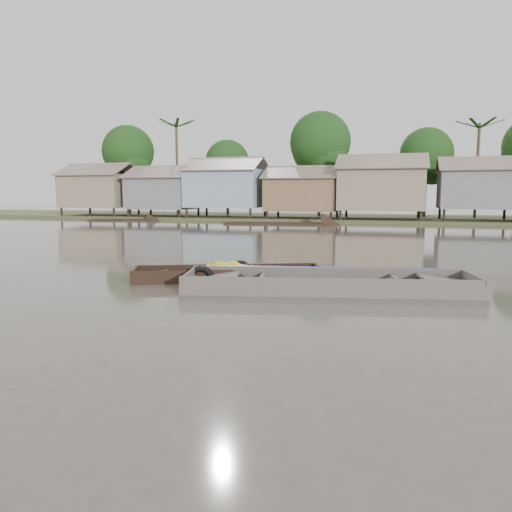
# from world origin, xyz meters

# --- Properties ---
(ground) EXTENTS (120.00, 120.00, 0.00)m
(ground) POSITION_xyz_m (0.00, 0.00, 0.00)
(ground) COLOR #494238
(ground) RESTS_ON ground
(riverbank) EXTENTS (120.00, 12.47, 10.22)m
(riverbank) POSITION_xyz_m (3.03, 31.86, 3.07)
(riverbank) COLOR #384723
(riverbank) RESTS_ON ground
(banana_boat) EXTENTS (5.29, 3.04, 0.74)m
(banana_boat) POSITION_xyz_m (-0.72, 1.21, 0.13)
(banana_boat) COLOR black
(banana_boat) RESTS_ON ground
(viewer_boat) EXTENTS (7.34, 3.21, 0.57)m
(viewer_boat) POSITION_xyz_m (2.25, 0.52, 0.05)
(viewer_boat) COLOR #443E39
(viewer_boat) RESTS_ON ground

